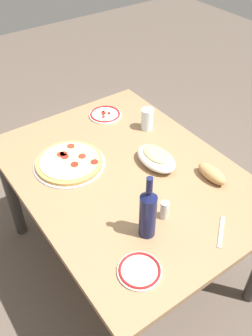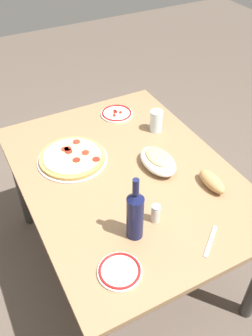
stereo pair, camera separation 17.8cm
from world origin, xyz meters
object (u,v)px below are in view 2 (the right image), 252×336
Objects in this scene: wine_bottle at (135,214)px; water_glass at (156,121)px; side_plate_far at (117,113)px; side_plate_near at (120,271)px; bread_loaf at (212,181)px; baked_pasta_dish at (158,160)px; spice_shaker at (156,213)px; dining_table at (126,189)px; pepperoni_pizza at (72,158)px.

wine_bottle is 0.76m from water_glass.
wine_bottle is 0.92m from side_plate_far.
side_plate_near is at bearing 134.08° from wine_bottle.
bread_loaf is (0.21, -0.59, 0.02)m from side_plate_near.
baked_pasta_dish is at bearing 150.59° from water_glass.
wine_bottle reaches higher than spice_shaker.
dining_table is 0.45m from wine_bottle.
baked_pasta_dish is (-0.03, -0.16, 0.15)m from dining_table.
water_glass is 0.65× the size of side_plate_far.
baked_pasta_dish is 0.28m from bread_loaf.
water_glass is 0.73× the size of bread_loaf.
spice_shaker is at bearing 174.59° from dining_table.
water_glass reaches higher than pepperoni_pizza.
spice_shaker is at bearing -57.81° from side_plate_near.
side_plate_far is (0.25, 0.12, -0.05)m from water_glass.
wine_bottle is at bearing 136.27° from baked_pasta_dish.
spice_shaker is at bearing 99.31° from bread_loaf.
side_plate_far is 0.85m from spice_shaker.
side_plate_near is 1.08m from side_plate_far.
bread_loaf is at bearing -79.83° from wine_bottle.
dining_table is 15.34× the size of spice_shaker.
water_glass is at bearing -39.44° from side_plate_near.
spice_shaker is at bearing -77.30° from wine_bottle.
water_glass is at bearing -87.19° from pepperoni_pizza.
bread_loaf is at bearing 179.41° from water_glass.
dining_table is 0.23m from baked_pasta_dish.
water_glass reaches higher than side_plate_far.
water_glass is (0.24, -0.32, 0.18)m from dining_table.
water_glass is at bearing -37.81° from wine_bottle.
baked_pasta_dish is 0.77× the size of wine_bottle.
pepperoni_pizza is at bearing 16.97° from spice_shaker.
water_glass reaches higher than spice_shaker.
side_plate_near is 1.97× the size of spice_shaker.
pepperoni_pizza is 0.71m from side_plate_near.
dining_table is 3.70× the size of pepperoni_pizza.
pepperoni_pizza reaches higher than dining_table.
spice_shaker is (0.03, -0.11, -0.08)m from wine_bottle.
wine_bottle is 0.47m from bread_loaf.
bread_loaf is (-0.76, -0.12, 0.02)m from side_plate_far.
spice_shaker reaches higher than side_plate_near.
wine_bottle is at bearing -45.92° from side_plate_near.
dining_table is at bearing 158.41° from side_plate_far.
baked_pasta_dish is (-0.25, -0.36, 0.03)m from pepperoni_pizza.
water_glass reaches higher than dining_table.
baked_pasta_dish is at bearing -44.39° from side_plate_near.
water_glass is 0.73× the size of side_plate_near.
baked_pasta_dish is at bearing 176.59° from side_plate_far.
bread_loaf reaches higher than dining_table.
pepperoni_pizza is 2.13× the size of bread_loaf.
wine_bottle reaches higher than water_glass.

